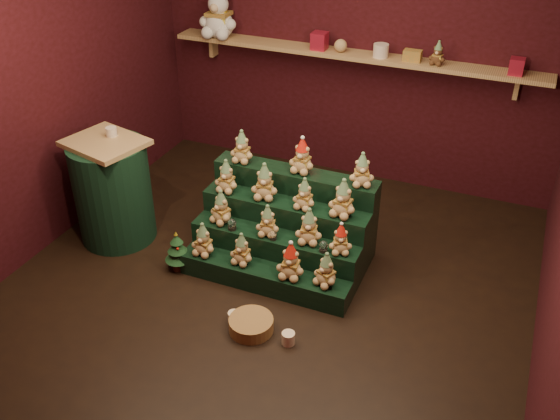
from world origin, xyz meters
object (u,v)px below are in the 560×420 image
at_px(snow_globe_c, 323,246).
at_px(white_bear, 218,9).
at_px(mini_christmas_tree, 178,251).
at_px(wicker_basket, 251,325).
at_px(snow_globe_a, 232,224).
at_px(side_table, 113,191).
at_px(mug_left, 234,317).
at_px(snow_globe_b, 273,235).
at_px(riser_tier_front, 264,278).
at_px(brown_bear, 438,53).
at_px(mug_right, 288,338).

xyz_separation_m(snow_globe_c, white_bear, (-1.77, 1.79, 1.19)).
xyz_separation_m(mini_christmas_tree, wicker_basket, (0.86, -0.44, -0.13)).
xyz_separation_m(snow_globe_a, side_table, (-1.14, -0.00, 0.06)).
distance_m(snow_globe_a, white_bear, 2.37).
height_order(mug_left, wicker_basket, wicker_basket).
height_order(mug_left, white_bear, white_bear).
bearing_deg(wicker_basket, snow_globe_b, 99.28).
height_order(snow_globe_a, white_bear, white_bear).
distance_m(snow_globe_c, mug_left, 0.86).
relative_size(side_table, mini_christmas_tree, 2.56).
bearing_deg(riser_tier_front, white_bear, 124.48).
bearing_deg(snow_globe_c, white_bear, 134.67).
relative_size(riser_tier_front, mini_christmas_tree, 3.82).
relative_size(white_bear, brown_bear, 2.67).
bearing_deg(mini_christmas_tree, side_table, 163.80).
distance_m(mug_left, mug_right, 0.46).
bearing_deg(side_table, wicker_basket, -7.99).
xyz_separation_m(mug_right, wicker_basket, (-0.30, 0.02, 0.00)).
xyz_separation_m(side_table, wicker_basket, (1.60, -0.65, -0.41)).
relative_size(snow_globe_a, wicker_basket, 0.29).
distance_m(snow_globe_a, brown_bear, 2.37).
height_order(snow_globe_b, mini_christmas_tree, snow_globe_b).
height_order(mug_left, mug_right, mug_right).
bearing_deg(mug_right, side_table, 160.56).
bearing_deg(mug_right, snow_globe_a, 138.70).
height_order(snow_globe_a, side_table, side_table).
bearing_deg(mug_left, mug_right, -6.27).
xyz_separation_m(snow_globe_a, wicker_basket, (0.47, -0.65, -0.36)).
bearing_deg(snow_globe_a, side_table, -179.94).
relative_size(snow_globe_a, snow_globe_b, 1.21).
height_order(snow_globe_b, mug_right, snow_globe_b).
distance_m(riser_tier_front, snow_globe_b, 0.35).
xyz_separation_m(snow_globe_c, brown_bear, (0.39, 1.79, 1.02)).
bearing_deg(mug_right, brown_bear, 80.79).
distance_m(mug_right, white_bear, 3.40).
relative_size(side_table, mug_left, 10.47).
xyz_separation_m(side_table, brown_bear, (2.31, 1.79, 0.96)).
distance_m(side_table, white_bear, 2.13).
relative_size(mug_left, wicker_basket, 0.27).
height_order(side_table, white_bear, white_bear).
distance_m(snow_globe_c, mug_right, 0.76).
bearing_deg(side_table, snow_globe_a, 14.15).
relative_size(side_table, mug_right, 9.87).
bearing_deg(mini_christmas_tree, snow_globe_b, 15.92).
bearing_deg(mug_right, mug_left, 173.73).
distance_m(mini_christmas_tree, mug_right, 1.26).
xyz_separation_m(snow_globe_a, brown_bear, (1.17, 1.79, 1.01)).
height_order(wicker_basket, brown_bear, brown_bear).
bearing_deg(snow_globe_c, mini_christmas_tree, -169.58).
bearing_deg(snow_globe_b, wicker_basket, -80.72).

